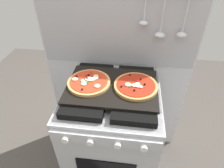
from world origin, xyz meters
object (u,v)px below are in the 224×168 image
object	(u,v)px
stove	(112,134)
pizza_left	(89,82)
pizza_right	(136,85)
baking_tray	(112,86)

from	to	relation	value
stove	pizza_left	world-z (taller)	pizza_left
stove	pizza_right	distance (m)	0.50
stove	baking_tray	bearing A→B (deg)	90.00
pizza_left	pizza_right	size ratio (longest dim) A/B	1.00
pizza_left	pizza_right	bearing A→B (deg)	0.04
stove	baking_tray	xyz separation A→B (m)	(0.00, 0.00, 0.46)
baking_tray	pizza_left	xyz separation A→B (m)	(-0.14, 0.00, 0.02)
stove	pizza_right	size ratio (longest dim) A/B	3.49
stove	pizza_right	xyz separation A→B (m)	(0.14, 0.00, 0.48)
pizza_left	pizza_right	distance (m)	0.28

